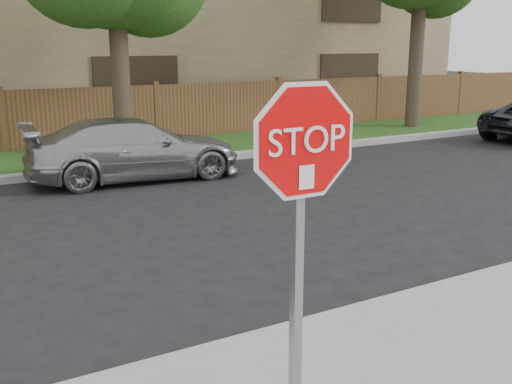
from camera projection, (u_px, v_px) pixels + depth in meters
ground at (191, 357)px, 5.34m from camera, size 90.00×90.00×0.00m
far_curb at (29, 177)px, 12.19m from camera, size 70.00×0.30×0.15m
grass_strip at (16, 164)px, 13.58m from camera, size 70.00×3.00×0.12m
fence at (3, 123)px, 14.75m from camera, size 70.00×0.12×1.60m
stop_sign at (302, 191)px, 3.73m from camera, size 1.01×0.13×2.55m
sedan_right at (135, 149)px, 12.19m from camera, size 4.45×2.09×1.26m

